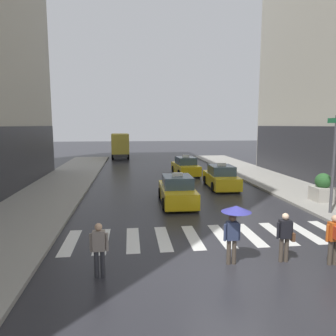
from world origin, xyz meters
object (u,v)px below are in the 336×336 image
at_px(box_truck, 120,145).
at_px(pedestrian_with_handbag, 285,234).
at_px(traffic_light_pole, 336,150).
at_px(pedestrian_with_backpack, 335,236).
at_px(taxi_second, 221,178).
at_px(taxi_third, 185,167).
at_px(planter_near_corner, 323,188).
at_px(taxi_lead, 177,191).
at_px(pedestrian_plain_coat, 99,247).
at_px(pedestrian_with_umbrella, 235,219).

xyz_separation_m(box_truck, pedestrian_with_handbag, (6.30, -33.44, -0.92)).
height_order(traffic_light_pole, pedestrian_with_backpack, traffic_light_pole).
xyz_separation_m(taxi_second, box_truck, (-7.78, 21.12, 1.13)).
height_order(taxi_third, planter_near_corner, taxi_third).
xyz_separation_m(pedestrian_with_backpack, planter_near_corner, (4.55, 7.63, -0.10)).
relative_size(traffic_light_pole, planter_near_corner, 3.00).
distance_m(taxi_lead, taxi_third, 10.69).
bearing_deg(box_truck, pedestrian_with_backpack, -77.15).
bearing_deg(taxi_third, pedestrian_plain_coat, -107.44).
relative_size(taxi_second, pedestrian_with_umbrella, 2.37).
bearing_deg(box_truck, traffic_light_pole, -68.56).
xyz_separation_m(pedestrian_with_umbrella, pedestrian_plain_coat, (-4.23, -0.38, -0.58)).
xyz_separation_m(taxi_lead, taxi_second, (3.83, 4.18, 0.00)).
bearing_deg(pedestrian_with_backpack, taxi_third, 94.32).
xyz_separation_m(traffic_light_pole, taxi_lead, (-7.31, 3.37, -2.53)).
bearing_deg(pedestrian_with_backpack, taxi_second, 89.78).
xyz_separation_m(taxi_third, box_truck, (-6.30, 14.88, 1.13)).
bearing_deg(pedestrian_with_umbrella, taxi_third, 84.73).
bearing_deg(taxi_third, pedestrian_with_umbrella, -95.27).
relative_size(taxi_lead, pedestrian_with_umbrella, 2.36).
distance_m(taxi_second, box_truck, 22.54).
bearing_deg(pedestrian_with_backpack, pedestrian_with_umbrella, 171.24).
relative_size(pedestrian_with_umbrella, pedestrian_with_backpack, 1.18).
height_order(traffic_light_pole, planter_near_corner, traffic_light_pole).
relative_size(taxi_lead, taxi_second, 0.99).
relative_size(taxi_second, planter_near_corner, 2.87).
xyz_separation_m(taxi_second, pedestrian_with_umbrella, (-3.19, -12.28, 0.79)).
height_order(traffic_light_pole, taxi_second, traffic_light_pole).
relative_size(traffic_light_pole, pedestrian_with_handbag, 2.91).
bearing_deg(pedestrian_plain_coat, taxi_third, 72.56).
xyz_separation_m(box_truck, pedestrian_with_backpack, (7.73, -33.89, -0.88)).
distance_m(traffic_light_pole, pedestrian_with_handbag, 7.26).
bearing_deg(box_truck, taxi_third, -67.06).
bearing_deg(taxi_lead, planter_near_corner, -6.53).
bearing_deg(pedestrian_with_umbrella, taxi_lead, 94.49).
height_order(taxi_third, pedestrian_with_umbrella, pedestrian_with_umbrella).
xyz_separation_m(pedestrian_with_umbrella, planter_near_corner, (7.69, 7.15, -0.64)).
bearing_deg(pedestrian_with_umbrella, pedestrian_with_handbag, -1.21).
height_order(taxi_second, pedestrian_with_backpack, taxi_second).
bearing_deg(pedestrian_with_handbag, taxi_lead, 106.07).
bearing_deg(planter_near_corner, pedestrian_with_umbrella, -137.11).
relative_size(pedestrian_with_backpack, planter_near_corner, 1.03).
xyz_separation_m(traffic_light_pole, pedestrian_plain_coat, (-10.90, -5.11, -2.32)).
bearing_deg(taxi_lead, pedestrian_plain_coat, -112.99).
xyz_separation_m(taxi_lead, taxi_third, (2.34, 10.43, 0.00)).
height_order(taxi_third, pedestrian_with_backpack, taxi_third).
distance_m(pedestrian_with_backpack, pedestrian_with_handbag, 1.50).
bearing_deg(pedestrian_with_backpack, planter_near_corner, 59.19).
bearing_deg(taxi_second, pedestrian_with_umbrella, -104.57).
distance_m(taxi_second, pedestrian_with_umbrella, 12.72).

